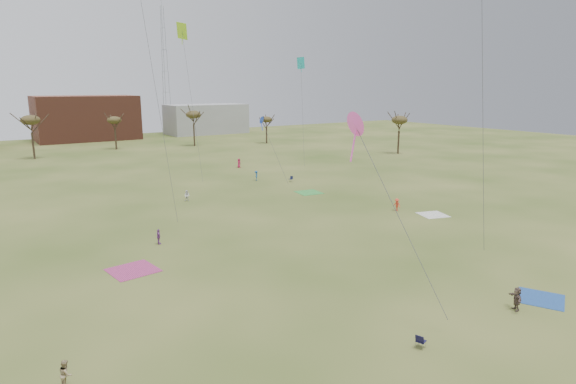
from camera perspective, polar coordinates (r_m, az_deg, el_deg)
ground at (r=35.87m, az=10.95°, el=-12.11°), size 260.00×260.00×0.00m
spectator_fore_b at (r=27.93m, az=-24.71°, el=-18.91°), size 0.73×0.85×1.53m
spectator_fore_c at (r=36.51m, az=25.36°, el=-11.30°), size 1.21×1.52×1.62m
flyer_mid_b at (r=59.58m, az=12.71°, el=-1.46°), size 0.68×1.03×1.51m
spectator_mid_d at (r=47.65m, az=-15.01°, el=-5.12°), size 0.43×0.89×1.47m
spectator_mid_e at (r=64.29m, az=-11.83°, el=-0.44°), size 0.88×0.88×1.44m
flyer_far_b at (r=89.18m, az=-5.81°, el=3.41°), size 0.98×0.92×1.69m
flyer_far_c at (r=76.85m, az=-3.78°, el=1.94°), size 0.98×1.16×1.56m
blanket_blue at (r=39.35m, az=27.61°, el=-11.09°), size 4.05×4.05×0.03m
blanket_cream at (r=58.93m, az=16.72°, el=-2.60°), size 3.74×3.74×0.03m
blanket_plum at (r=41.96m, az=-17.81°, el=-8.78°), size 4.02×4.02×0.03m
blanket_olive at (r=68.16m, az=2.47°, el=-0.07°), size 3.60×3.60×0.03m
camp_chair_center at (r=30.10m, az=15.37°, el=-16.87°), size 0.67×0.64×0.87m
camp_chair_right at (r=75.78m, az=0.34°, el=1.42°), size 0.68×0.66×0.87m
kites_aloft at (r=48.26m, az=-11.25°, el=16.70°), size 60.75×56.70×27.74m
tree_line at (r=104.36m, az=-22.51°, el=7.30°), size 117.44×49.32×8.91m
building_brick at (r=145.96m, az=-22.71°, el=8.07°), size 26.00×16.00×12.00m
building_grey at (r=154.83m, az=-9.61°, el=8.49°), size 24.00×12.00×9.00m
radio_tower at (r=157.29m, az=-14.31°, el=13.71°), size 1.51×1.72×41.00m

